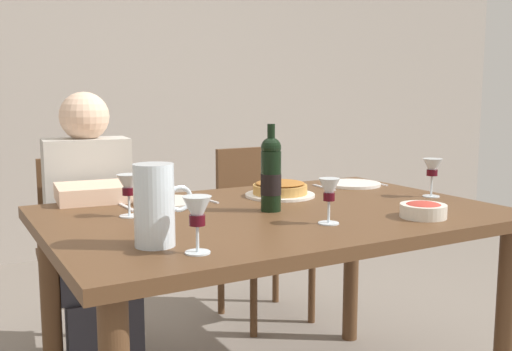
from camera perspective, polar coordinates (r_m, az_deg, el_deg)
The scene contains 19 objects.
back_wall at distance 4.34m, azimuth -16.09°, elevation 11.01°, with size 8.00×0.10×2.80m, color #A3998E.
dining_table at distance 1.99m, azimuth 1.80°, elevation -6.05°, with size 1.50×1.00×0.76m.
wine_bottle at distance 1.94m, azimuth 1.47°, elevation 0.15°, with size 0.07×0.07×0.29m.
water_pitcher at distance 1.52m, azimuth -9.89°, elevation -3.35°, with size 0.16×0.11×0.22m.
baked_tart at distance 2.24m, azimuth 2.37°, elevation -1.35°, with size 0.27×0.27×0.06m.
salad_bowl at distance 1.93m, azimuth 16.08°, elevation -3.21°, with size 0.15×0.15×0.05m.
wine_glass_left_diner at distance 1.90m, azimuth -12.39°, elevation -1.12°, with size 0.07×0.07×0.14m.
wine_glass_right_diner at distance 1.44m, azimuth -5.79°, elevation -3.78°, with size 0.07×0.07×0.14m.
wine_glass_centre at distance 1.77m, azimuth 7.18°, elevation -1.66°, with size 0.06×0.06×0.14m.
wine_glass_spare at distance 2.31m, azimuth 16.89°, elevation 0.59°, with size 0.07×0.07×0.15m.
dinner_plate_left_setting at distance 2.12m, azimuth -8.73°, elevation -2.57°, with size 0.24×0.24×0.01m, color silver.
dinner_plate_right_setting at distance 2.54m, azimuth 9.43°, elevation -0.82°, with size 0.24×0.24×0.01m, color white.
fork_left_setting at distance 2.07m, azimuth -12.63°, elevation -3.01°, with size 0.16×0.01×0.01m, color silver.
knife_left_setting at distance 2.17m, azimuth -5.02°, elevation -2.33°, with size 0.18×0.01×0.01m, color silver.
knife_right_setting at distance 2.62m, azimuth 11.62°, elevation -0.68°, with size 0.18×0.01×0.01m, color silver.
spoon_right_setting at distance 2.45m, azimuth 6.68°, elevation -1.17°, with size 0.16×0.01×0.01m, color silver.
chair_left at distance 2.68m, azimuth -16.41°, elevation -6.46°, with size 0.44×0.44×0.87m.
diner_left at distance 2.42m, azimuth -15.72°, elevation -5.05°, with size 0.37×0.53×1.16m.
chair_right at distance 3.02m, azimuth 0.15°, elevation -4.48°, with size 0.41×0.41×0.87m.
Camera 1 is at (-0.99, -1.66, 1.15)m, focal length 40.80 mm.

